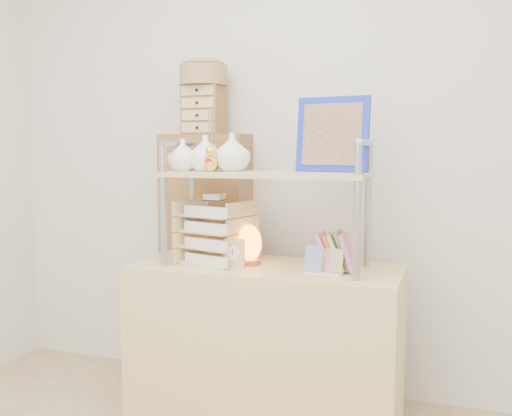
{
  "coord_description": "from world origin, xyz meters",
  "views": [
    {
      "loc": [
        0.79,
        -1.19,
        1.27
      ],
      "look_at": [
        -0.05,
        1.2,
        1.01
      ],
      "focal_mm": 40.0,
      "sensor_mm": 36.0,
      "label": 1
    }
  ],
  "objects_px": {
    "desk": "(266,347)",
    "cabinet": "(207,261)",
    "salt_lamp": "(250,244)",
    "letter_tray": "(215,235)"
  },
  "relations": [
    {
      "from": "desk",
      "to": "cabinet",
      "type": "distance_m",
      "value": 0.66
    },
    {
      "from": "desk",
      "to": "salt_lamp",
      "type": "relative_size",
      "value": 6.64
    },
    {
      "from": "cabinet",
      "to": "letter_tray",
      "type": "distance_m",
      "value": 0.48
    },
    {
      "from": "desk",
      "to": "cabinet",
      "type": "relative_size",
      "value": 0.89
    },
    {
      "from": "cabinet",
      "to": "salt_lamp",
      "type": "bearing_deg",
      "value": -46.11
    },
    {
      "from": "cabinet",
      "to": "letter_tray",
      "type": "height_order",
      "value": "cabinet"
    },
    {
      "from": "letter_tray",
      "to": "salt_lamp",
      "type": "height_order",
      "value": "letter_tray"
    },
    {
      "from": "desk",
      "to": "letter_tray",
      "type": "xyz_separation_m",
      "value": [
        -0.24,
        -0.01,
        0.5
      ]
    },
    {
      "from": "desk",
      "to": "letter_tray",
      "type": "height_order",
      "value": "letter_tray"
    },
    {
      "from": "desk",
      "to": "letter_tray",
      "type": "bearing_deg",
      "value": -178.62
    }
  ]
}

